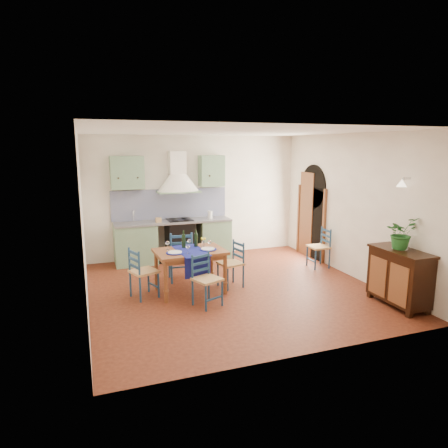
% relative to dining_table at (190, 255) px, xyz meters
% --- Properties ---
extents(floor, '(5.00, 5.00, 0.00)m').
position_rel_dining_table_xyz_m(floor, '(0.76, -0.10, -0.68)').
color(floor, '#42180E').
rests_on(floor, ground).
extents(back_wall, '(5.00, 0.96, 2.80)m').
position_rel_dining_table_xyz_m(back_wall, '(0.29, 2.19, 0.37)').
color(back_wall, white).
rests_on(back_wall, ground).
extents(right_wall, '(0.26, 5.00, 2.80)m').
position_rel_dining_table_xyz_m(right_wall, '(3.25, 0.17, 0.66)').
color(right_wall, white).
rests_on(right_wall, ground).
extents(left_wall, '(0.04, 5.00, 2.80)m').
position_rel_dining_table_xyz_m(left_wall, '(-1.74, -0.10, 0.72)').
color(left_wall, white).
rests_on(left_wall, ground).
extents(ceiling, '(5.00, 5.00, 0.01)m').
position_rel_dining_table_xyz_m(ceiling, '(0.76, -0.10, 2.13)').
color(ceiling, silver).
rests_on(ceiling, back_wall).
extents(dining_table, '(1.24, 0.95, 1.08)m').
position_rel_dining_table_xyz_m(dining_table, '(0.00, 0.00, 0.00)').
color(dining_table, brown).
rests_on(dining_table, ground).
extents(chair_near, '(0.52, 0.52, 0.85)m').
position_rel_dining_table_xyz_m(chair_near, '(0.08, -0.67, -0.24)').
color(chair_near, navy).
rests_on(chair_near, ground).
extents(chair_far, '(0.50, 0.50, 0.97)m').
position_rel_dining_table_xyz_m(chair_far, '(-0.02, 0.66, -0.17)').
color(chair_far, navy).
rests_on(chair_far, ground).
extents(chair_left, '(0.52, 0.52, 0.87)m').
position_rel_dining_table_xyz_m(chair_left, '(-0.84, 0.01, -0.23)').
color(chair_left, navy).
rests_on(chair_left, ground).
extents(chair_right, '(0.47, 0.47, 0.85)m').
position_rel_dining_table_xyz_m(chair_right, '(0.79, 0.02, -0.24)').
color(chair_right, navy).
rests_on(chair_right, ground).
extents(chair_spare, '(0.40, 0.40, 0.85)m').
position_rel_dining_table_xyz_m(chair_spare, '(2.99, 0.53, -0.24)').
color(chair_spare, navy).
rests_on(chair_spare, ground).
extents(sideboard, '(0.50, 1.05, 0.94)m').
position_rel_dining_table_xyz_m(sideboard, '(3.02, -1.72, -0.17)').
color(sideboard, black).
rests_on(sideboard, ground).
extents(potted_plant, '(0.52, 0.47, 0.52)m').
position_rel_dining_table_xyz_m(potted_plant, '(3.04, -1.66, 0.52)').
color(potted_plant, '#1D5921').
rests_on(potted_plant, sideboard).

